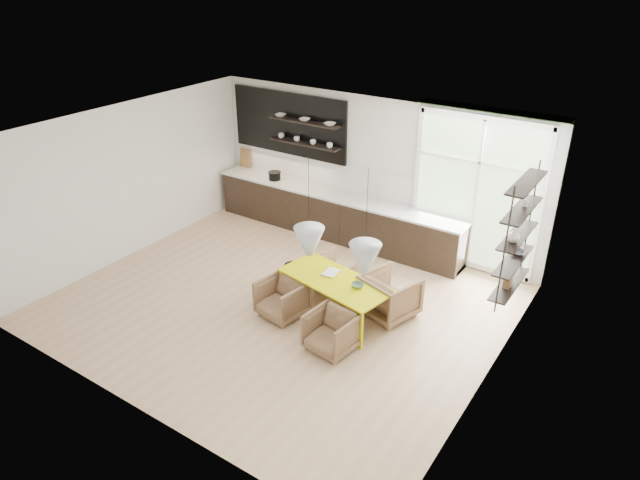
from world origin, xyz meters
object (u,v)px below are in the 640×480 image
(armchair_back_left, at_px, (339,272))
(armchair_front_left, at_px, (282,298))
(armchair_front_right, at_px, (332,332))
(wire_stool, at_px, (293,272))
(dining_table, at_px, (335,282))
(armchair_back_right, at_px, (390,295))

(armchair_back_left, height_order, armchair_front_left, armchair_back_left)
(armchair_front_right, bearing_deg, wire_stool, 149.56)
(dining_table, relative_size, armchair_back_right, 2.44)
(dining_table, xyz_separation_m, armchair_back_right, (0.72, 0.51, -0.26))
(armchair_front_right, relative_size, wire_stool, 1.68)
(armchair_back_left, bearing_deg, armchair_front_left, 77.39)
(armchair_back_left, bearing_deg, armchair_back_right, 170.89)
(armchair_front_left, xyz_separation_m, wire_stool, (-0.41, 0.85, -0.06))
(dining_table, xyz_separation_m, armchair_front_right, (0.43, -0.77, -0.31))
(dining_table, xyz_separation_m, armchair_back_left, (-0.38, 0.74, -0.30))
(armchair_back_right, bearing_deg, armchair_back_left, 5.31)
(armchair_back_right, relative_size, armchair_front_left, 1.15)
(armchair_back_left, height_order, wire_stool, armchair_back_left)
(armchair_front_left, xyz_separation_m, armchair_front_right, (1.14, -0.31, -0.01))
(dining_table, distance_m, armchair_front_left, 0.90)
(armchair_front_left, relative_size, wire_stool, 1.72)
(armchair_front_right, bearing_deg, armchair_back_left, 124.52)
(dining_table, relative_size, armchair_back_left, 2.75)
(armchair_front_left, bearing_deg, wire_stool, 125.01)
(armchair_front_left, bearing_deg, armchair_front_right, -5.79)
(armchair_back_right, distance_m, armchair_front_left, 1.73)
(armchair_back_right, relative_size, wire_stool, 1.98)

